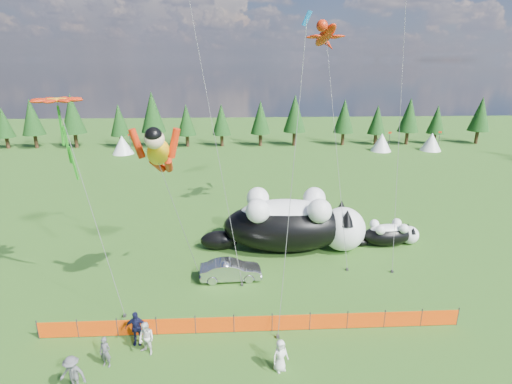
# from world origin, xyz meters

# --- Properties ---
(ground) EXTENTS (160.00, 160.00, 0.00)m
(ground) POSITION_xyz_m (0.00, 0.00, 0.00)
(ground) COLOR #123C0A
(ground) RESTS_ON ground
(safety_fence) EXTENTS (22.06, 0.06, 1.10)m
(safety_fence) POSITION_xyz_m (0.00, -3.00, 0.50)
(safety_fence) COLOR #262626
(safety_fence) RESTS_ON ground
(tree_line) EXTENTS (90.00, 4.00, 8.00)m
(tree_line) POSITION_xyz_m (0.00, 45.00, 4.00)
(tree_line) COLOR black
(tree_line) RESTS_ON ground
(festival_tents) EXTENTS (50.00, 3.20, 2.80)m
(festival_tents) POSITION_xyz_m (11.00, 40.00, 1.40)
(festival_tents) COLOR white
(festival_tents) RESTS_ON ground
(cat_large) EXTENTS (12.35, 4.77, 4.46)m
(cat_large) POSITION_xyz_m (3.36, 6.57, 2.12)
(cat_large) COLOR black
(cat_large) RESTS_ON ground
(cat_small) EXTENTS (5.26, 2.15, 1.90)m
(cat_small) POSITION_xyz_m (11.02, 6.96, 0.90)
(cat_small) COLOR black
(cat_small) RESTS_ON ground
(car) EXTENTS (4.04, 1.59, 1.31)m
(car) POSITION_xyz_m (-1.22, 2.37, 0.65)
(car) COLOR #BDBCC2
(car) RESTS_ON ground
(spectator_a) EXTENTS (0.64, 0.51, 1.54)m
(spectator_a) POSITION_xyz_m (-6.94, -5.11, 0.77)
(spectator_a) COLOR #4E4E53
(spectator_a) RESTS_ON ground
(spectator_b) EXTENTS (0.98, 0.88, 1.73)m
(spectator_b) POSITION_xyz_m (-5.20, -4.39, 0.87)
(spectator_b) COLOR white
(spectator_b) RESTS_ON ground
(spectator_c) EXTENTS (1.08, 0.56, 1.84)m
(spectator_c) POSITION_xyz_m (-5.87, -3.60, 0.92)
(spectator_c) COLOR #141637
(spectator_c) RESTS_ON ground
(spectator_d) EXTENTS (1.25, 0.79, 1.80)m
(spectator_d) POSITION_xyz_m (-7.83, -6.61, 0.90)
(spectator_d) COLOR #4E4E53
(spectator_d) RESTS_ON ground
(spectator_e) EXTENTS (0.93, 0.80, 1.60)m
(spectator_e) POSITION_xyz_m (1.13, -5.78, 0.80)
(spectator_e) COLOR white
(spectator_e) RESTS_ON ground
(superhero_kite) EXTENTS (4.59, 4.84, 10.82)m
(superhero_kite) POSITION_xyz_m (-4.95, 0.76, 8.86)
(superhero_kite) COLOR #FDAA0D
(superhero_kite) RESTS_ON ground
(gecko_kite) EXTENTS (3.56, 13.04, 18.26)m
(gecko_kite) POSITION_xyz_m (6.49, 13.05, 15.47)
(gecko_kite) COLOR red
(gecko_kite) RESTS_ON ground
(flower_kite) EXTENTS (4.63, 4.15, 12.12)m
(flower_kite) POSITION_xyz_m (-10.04, 1.11, 11.48)
(flower_kite) COLOR red
(flower_kite) RESTS_ON ground
(diamond_kite_c) EXTENTS (1.60, 2.59, 16.04)m
(diamond_kite_c) POSITION_xyz_m (2.42, -1.63, 14.33)
(diamond_kite_c) COLOR blue
(diamond_kite_c) RESTS_ON ground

